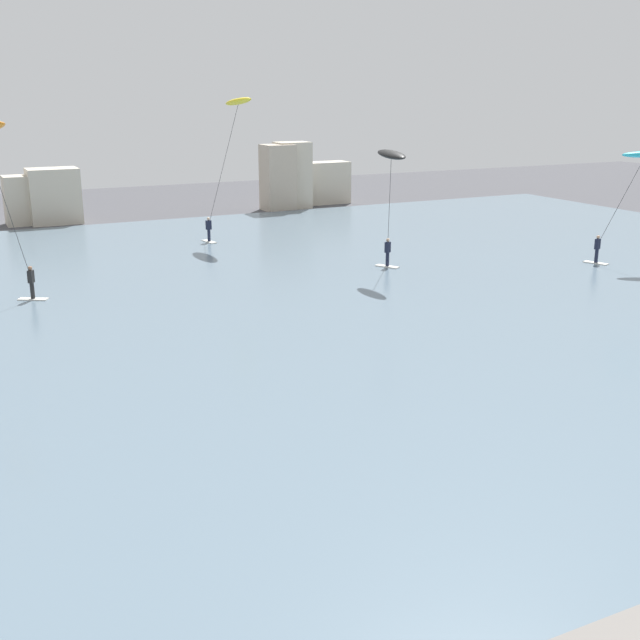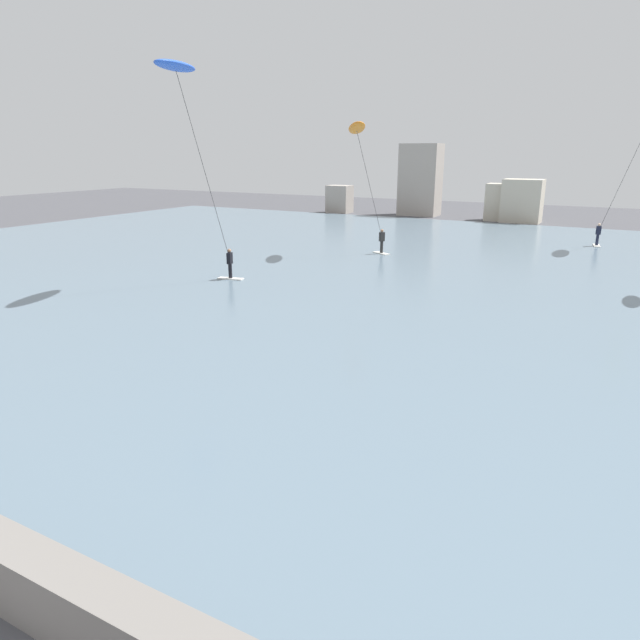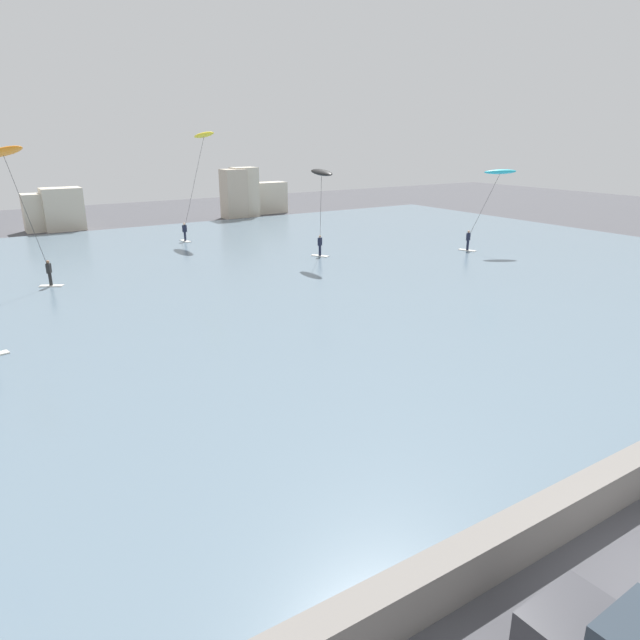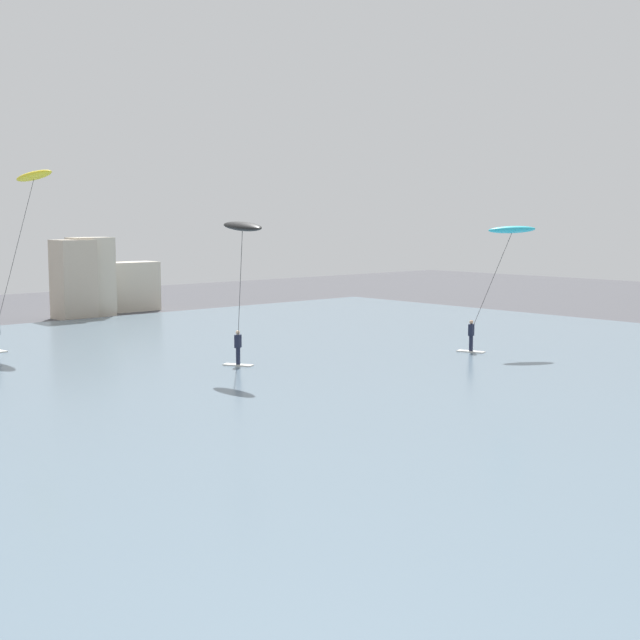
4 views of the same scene
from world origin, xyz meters
name	(u,v)px [view 4 (image 4 of 4)]	position (x,y,z in m)	size (l,w,h in m)	color
water_bay	(5,419)	(0.00, 30.13, 0.05)	(84.00, 52.00, 0.10)	slate
kitesurfer_yellow	(30,190)	(7.86, 45.22, 8.34)	(3.24, 3.35, 9.38)	silver
kitesurfer_black	(242,243)	(11.50, 31.91, 5.80)	(2.01, 3.79, 6.77)	silver
kitesurfer_cyan	(506,245)	(25.40, 27.99, 5.55)	(3.77, 2.65, 6.49)	silver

